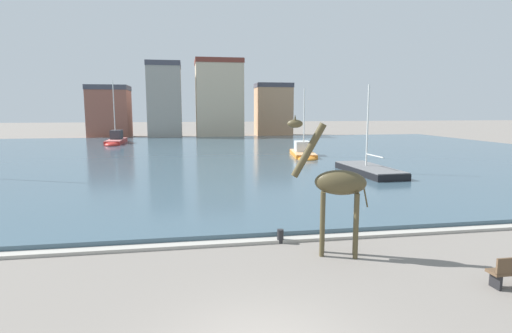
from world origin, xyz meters
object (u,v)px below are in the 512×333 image
Objects in this scene: giraffe_statue at (336,185)px; sailboat_black at (365,170)px; mooring_bollard at (280,236)px; sailboat_red at (116,141)px; sailboat_orange at (303,154)px.

giraffe_statue is 0.60× the size of sailboat_black.
giraffe_statue reaches higher than mooring_bollard.
sailboat_red is 43.89m from mooring_bollard.
sailboat_orange is at bearing 75.70° from giraffe_statue.
sailboat_orange reaches higher than sailboat_black.
sailboat_black reaches higher than mooring_bollard.
sailboat_red is at bearing 106.49° from mooring_bollard.
sailboat_black is (21.94, -28.68, -0.25)m from sailboat_red.
giraffe_statue is at bearing -45.53° from mooring_bollard.
sailboat_orange is at bearing -41.91° from sailboat_red.
giraffe_statue is 45.80m from sailboat_red.
sailboat_orange reaches higher than giraffe_statue.
sailboat_black is at bearing 61.81° from giraffe_statue.
giraffe_statue is 9.31× the size of mooring_bollard.
mooring_bollard is at bearing -108.45° from sailboat_orange.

